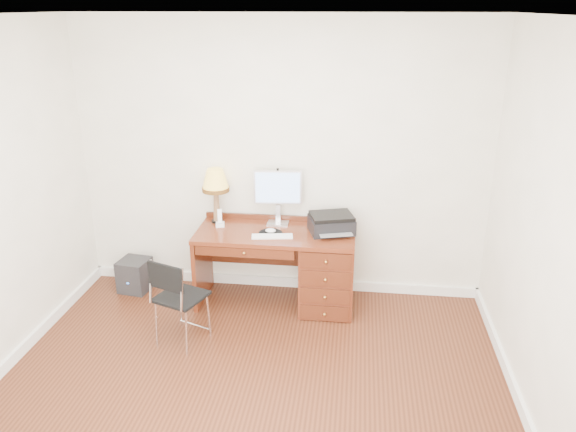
# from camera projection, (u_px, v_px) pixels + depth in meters

# --- Properties ---
(ground) EXTENTS (4.00, 4.00, 0.00)m
(ground) POSITION_uv_depth(u_px,v_px,m) (249.00, 392.00, 4.26)
(ground) COLOR #3C1A0D
(ground) RESTS_ON ground
(room_shell) EXTENTS (4.00, 4.00, 4.00)m
(room_shell) POSITION_uv_depth(u_px,v_px,m) (263.00, 340.00, 4.83)
(room_shell) COLOR white
(room_shell) RESTS_ON ground
(desk) EXTENTS (1.50, 0.67, 0.75)m
(desk) POSITION_uv_depth(u_px,v_px,m) (309.00, 266.00, 5.38)
(desk) COLOR maroon
(desk) RESTS_ON ground
(monitor) EXTENTS (0.47, 0.17, 0.53)m
(monitor) POSITION_uv_depth(u_px,v_px,m) (278.00, 190.00, 5.39)
(monitor) COLOR silver
(monitor) RESTS_ON desk
(keyboard) EXTENTS (0.39, 0.17, 0.01)m
(keyboard) POSITION_uv_depth(u_px,v_px,m) (272.00, 236.00, 5.17)
(keyboard) COLOR white
(keyboard) RESTS_ON desk
(mouse_pad) EXTENTS (0.22, 0.22, 0.04)m
(mouse_pad) POSITION_uv_depth(u_px,v_px,m) (271.00, 232.00, 5.26)
(mouse_pad) COLOR black
(mouse_pad) RESTS_ON desk
(printer) EXTENTS (0.47, 0.42, 0.18)m
(printer) POSITION_uv_depth(u_px,v_px,m) (331.00, 223.00, 5.26)
(printer) COLOR black
(printer) RESTS_ON desk
(leg_lamp) EXTENTS (0.26, 0.26, 0.54)m
(leg_lamp) POSITION_uv_depth(u_px,v_px,m) (216.00, 184.00, 5.40)
(leg_lamp) COLOR black
(leg_lamp) RESTS_ON desk
(phone) EXTENTS (0.10, 0.10, 0.17)m
(phone) POSITION_uv_depth(u_px,v_px,m) (220.00, 221.00, 5.41)
(phone) COLOR white
(phone) RESTS_ON desk
(pen_cup) EXTENTS (0.08, 0.08, 0.10)m
(pen_cup) POSITION_uv_depth(u_px,v_px,m) (315.00, 223.00, 5.39)
(pen_cup) COLOR black
(pen_cup) RESTS_ON desk
(chair) EXTENTS (0.48, 0.49, 0.80)m
(chair) POSITION_uv_depth(u_px,v_px,m) (178.00, 294.00, 4.71)
(chair) COLOR black
(chair) RESTS_ON ground
(equipment_box) EXTENTS (0.32, 0.32, 0.33)m
(equipment_box) POSITION_uv_depth(u_px,v_px,m) (135.00, 275.00, 5.74)
(equipment_box) COLOR black
(equipment_box) RESTS_ON ground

